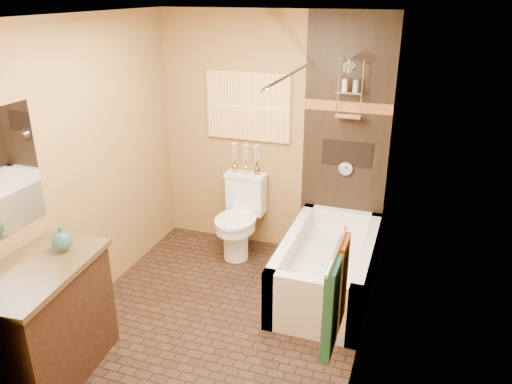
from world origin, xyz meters
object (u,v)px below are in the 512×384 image
at_px(bathtub, 327,271).
at_px(vanity, 42,322).
at_px(sunset_painting, 248,106).
at_px(toilet, 240,216).

distance_m(bathtub, vanity, 2.47).
xyz_separation_m(sunset_painting, toilet, (-0.00, -0.28, -1.12)).
distance_m(sunset_painting, toilet, 1.15).
xyz_separation_m(toilet, vanity, (-0.68, -2.20, 0.03)).
bearing_deg(vanity, bathtub, 40.06).
xyz_separation_m(sunset_painting, bathtub, (1.04, -0.73, -1.33)).
height_order(sunset_painting, toilet, sunset_painting).
height_order(bathtub, vanity, vanity).
height_order(sunset_painting, bathtub, sunset_painting).
bearing_deg(sunset_painting, toilet, -90.00).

